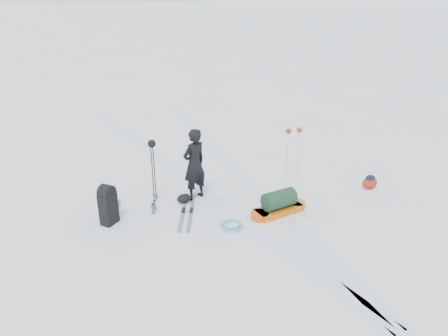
{
  "coord_description": "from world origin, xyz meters",
  "views": [
    {
      "loc": [
        -4.42,
        -8.07,
        4.92
      ],
      "look_at": [
        0.04,
        0.0,
        0.95
      ],
      "focal_mm": 35.0,
      "sensor_mm": 36.0,
      "label": 1
    }
  ],
  "objects_px": {
    "skier": "(194,164)",
    "pulk_sled": "(279,204)",
    "expedition_rucksack": "(109,204)",
    "ski_poles_black": "(152,151)"
  },
  "relations": [
    {
      "from": "pulk_sled",
      "to": "ski_poles_black",
      "type": "bearing_deg",
      "value": 137.07
    },
    {
      "from": "skier",
      "to": "pulk_sled",
      "type": "xyz_separation_m",
      "value": [
        1.35,
        -1.61,
        -0.68
      ]
    },
    {
      "from": "pulk_sled",
      "to": "ski_poles_black",
      "type": "height_order",
      "value": "ski_poles_black"
    },
    {
      "from": "pulk_sled",
      "to": "skier",
      "type": "bearing_deg",
      "value": 128.97
    },
    {
      "from": "skier",
      "to": "expedition_rucksack",
      "type": "xyz_separation_m",
      "value": [
        -2.14,
        -0.12,
        -0.46
      ]
    },
    {
      "from": "expedition_rucksack",
      "to": "skier",
      "type": "bearing_deg",
      "value": -30.99
    },
    {
      "from": "expedition_rucksack",
      "to": "ski_poles_black",
      "type": "height_order",
      "value": "ski_poles_black"
    },
    {
      "from": "pulk_sled",
      "to": "expedition_rucksack",
      "type": "bearing_deg",
      "value": 155.84
    },
    {
      "from": "ski_poles_black",
      "to": "expedition_rucksack",
      "type": "bearing_deg",
      "value": -132.9
    },
    {
      "from": "skier",
      "to": "ski_poles_black",
      "type": "height_order",
      "value": "skier"
    }
  ]
}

